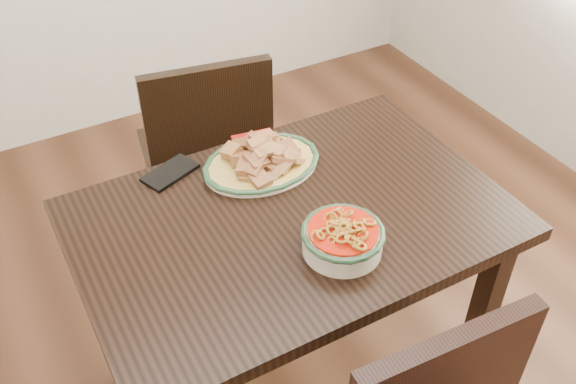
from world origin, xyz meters
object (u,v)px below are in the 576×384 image
dining_table (292,245)px  fish_plate (261,154)px  chair_far (207,151)px  noodle_bowl (343,237)px  smartphone (170,173)px

dining_table → fish_plate: size_ratio=3.30×
chair_far → noodle_bowl: (0.01, -0.85, 0.29)m
fish_plate → noodle_bowl: size_ratio=1.63×
dining_table → chair_far: size_ratio=1.23×
noodle_bowl → dining_table: bearing=104.4°
fish_plate → smartphone: fish_plate is taller
dining_table → fish_plate: 0.27m
fish_plate → smartphone: bearing=158.2°
noodle_bowl → fish_plate: bearing=93.0°
chair_far → noodle_bowl: size_ratio=4.38×
chair_far → noodle_bowl: bearing=100.1°
chair_far → fish_plate: bearing=98.0°
fish_plate → noodle_bowl: bearing=-87.0°
smartphone → fish_plate: bearing=-42.9°
chair_far → smartphone: chair_far is taller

